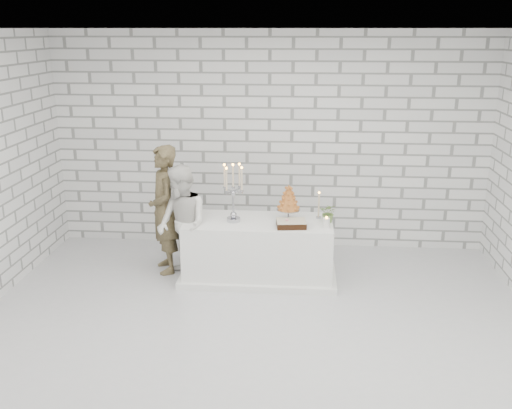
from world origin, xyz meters
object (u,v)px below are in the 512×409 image
(cake_table, at_px, (259,249))
(croquembouche, at_px, (288,203))
(candelabra, at_px, (233,193))
(bride, at_px, (182,224))
(groom, at_px, (164,210))

(cake_table, relative_size, croquembouche, 3.97)
(candelabra, bearing_deg, bride, -171.04)
(groom, distance_m, croquembouche, 1.57)
(cake_table, height_order, bride, bride)
(bride, distance_m, croquembouche, 1.32)
(bride, relative_size, candelabra, 2.01)
(groom, bearing_deg, croquembouche, 63.37)
(candelabra, bearing_deg, croquembouche, 8.42)
(croquembouche, bearing_deg, cake_table, -172.21)
(bride, distance_m, candelabra, 0.73)
(groom, relative_size, candelabra, 2.26)
(cake_table, xyz_separation_m, candelabra, (-0.30, -0.05, 0.74))
(bride, height_order, candelabra, candelabra)
(cake_table, xyz_separation_m, croquembouche, (0.36, 0.05, 0.60))
(cake_table, height_order, croquembouche, croquembouche)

